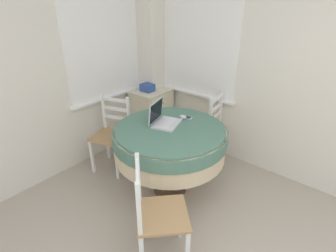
{
  "coord_description": "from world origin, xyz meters",
  "views": [
    {
      "loc": [
        -0.58,
        0.1,
        1.96
      ],
      "look_at": [
        1.37,
        1.73,
        0.69
      ],
      "focal_mm": 28.0,
      "sensor_mm": 36.0,
      "label": 1
    }
  ],
  "objects_px": {
    "computer_mouse": "(183,117)",
    "cell_phone": "(187,118)",
    "laptop": "(163,119)",
    "storage_box": "(147,88)",
    "corner_cabinet": "(152,115)",
    "dining_chair_near_back_window": "(112,135)",
    "dining_chair_near_right_window": "(205,126)",
    "dining_chair_camera_near": "(157,215)",
    "round_dining_table": "(170,140)"
  },
  "relations": [
    {
      "from": "round_dining_table",
      "to": "dining_chair_camera_near",
      "type": "height_order",
      "value": "dining_chair_camera_near"
    },
    {
      "from": "laptop",
      "to": "corner_cabinet",
      "type": "distance_m",
      "value": 1.22
    },
    {
      "from": "computer_mouse",
      "to": "storage_box",
      "type": "relative_size",
      "value": 0.5
    },
    {
      "from": "corner_cabinet",
      "to": "dining_chair_near_right_window",
      "type": "bearing_deg",
      "value": -86.35
    },
    {
      "from": "computer_mouse",
      "to": "storage_box",
      "type": "height_order",
      "value": "storage_box"
    },
    {
      "from": "laptop",
      "to": "cell_phone",
      "type": "xyz_separation_m",
      "value": [
        0.27,
        -0.11,
        -0.05
      ]
    },
    {
      "from": "storage_box",
      "to": "laptop",
      "type": "bearing_deg",
      "value": -127.69
    },
    {
      "from": "round_dining_table",
      "to": "corner_cabinet",
      "type": "xyz_separation_m",
      "value": [
        0.77,
        0.98,
        -0.25
      ]
    },
    {
      "from": "cell_phone",
      "to": "corner_cabinet",
      "type": "xyz_separation_m",
      "value": [
        0.47,
        0.97,
        -0.4
      ]
    },
    {
      "from": "cell_phone",
      "to": "storage_box",
      "type": "relative_size",
      "value": 0.68
    },
    {
      "from": "dining_chair_near_back_window",
      "to": "dining_chair_camera_near",
      "type": "height_order",
      "value": "same"
    },
    {
      "from": "corner_cabinet",
      "to": "dining_chair_near_back_window",
      "type": "bearing_deg",
      "value": -170.36
    },
    {
      "from": "cell_phone",
      "to": "dining_chair_near_back_window",
      "type": "relative_size",
      "value": 0.13
    },
    {
      "from": "computer_mouse",
      "to": "dining_chair_near_right_window",
      "type": "relative_size",
      "value": 0.1
    },
    {
      "from": "laptop",
      "to": "dining_chair_near_back_window",
      "type": "height_order",
      "value": "laptop"
    },
    {
      "from": "laptop",
      "to": "computer_mouse",
      "type": "height_order",
      "value": "laptop"
    },
    {
      "from": "cell_phone",
      "to": "dining_chair_near_right_window",
      "type": "xyz_separation_m",
      "value": [
        0.53,
        0.08,
        -0.34
      ]
    },
    {
      "from": "laptop",
      "to": "storage_box",
      "type": "height_order",
      "value": "laptop"
    },
    {
      "from": "dining_chair_near_back_window",
      "to": "dining_chair_near_right_window",
      "type": "height_order",
      "value": "same"
    },
    {
      "from": "cell_phone",
      "to": "dining_chair_near_back_window",
      "type": "height_order",
      "value": "dining_chair_near_back_window"
    },
    {
      "from": "computer_mouse",
      "to": "dining_chair_near_right_window",
      "type": "xyz_separation_m",
      "value": [
        0.57,
        0.06,
        -0.35
      ]
    },
    {
      "from": "round_dining_table",
      "to": "cell_phone",
      "type": "distance_m",
      "value": 0.34
    },
    {
      "from": "dining_chair_near_back_window",
      "to": "storage_box",
      "type": "height_order",
      "value": "dining_chair_near_back_window"
    },
    {
      "from": "round_dining_table",
      "to": "corner_cabinet",
      "type": "bearing_deg",
      "value": 51.86
    },
    {
      "from": "dining_chair_near_right_window",
      "to": "dining_chair_camera_near",
      "type": "height_order",
      "value": "same"
    },
    {
      "from": "computer_mouse",
      "to": "dining_chair_near_back_window",
      "type": "distance_m",
      "value": 0.94
    },
    {
      "from": "dining_chair_near_back_window",
      "to": "storage_box",
      "type": "distance_m",
      "value": 0.88
    },
    {
      "from": "corner_cabinet",
      "to": "storage_box",
      "type": "relative_size",
      "value": 4.4
    },
    {
      "from": "computer_mouse",
      "to": "corner_cabinet",
      "type": "bearing_deg",
      "value": 61.56
    },
    {
      "from": "computer_mouse",
      "to": "dining_chair_near_back_window",
      "type": "height_order",
      "value": "dining_chair_near_back_window"
    },
    {
      "from": "dining_chair_near_back_window",
      "to": "dining_chair_near_right_window",
      "type": "distance_m",
      "value": 1.18
    },
    {
      "from": "laptop",
      "to": "dining_chair_near_right_window",
      "type": "height_order",
      "value": "laptop"
    },
    {
      "from": "cell_phone",
      "to": "corner_cabinet",
      "type": "height_order",
      "value": "cell_phone"
    },
    {
      "from": "dining_chair_camera_near",
      "to": "storage_box",
      "type": "distance_m",
      "value": 2.05
    },
    {
      "from": "dining_chair_near_right_window",
      "to": "storage_box",
      "type": "height_order",
      "value": "dining_chair_near_right_window"
    },
    {
      "from": "round_dining_table",
      "to": "dining_chair_camera_near",
      "type": "bearing_deg",
      "value": -147.37
    },
    {
      "from": "laptop",
      "to": "corner_cabinet",
      "type": "bearing_deg",
      "value": 49.51
    },
    {
      "from": "computer_mouse",
      "to": "cell_phone",
      "type": "xyz_separation_m",
      "value": [
        0.05,
        -0.02,
        -0.02
      ]
    },
    {
      "from": "corner_cabinet",
      "to": "storage_box",
      "type": "height_order",
      "value": "storage_box"
    },
    {
      "from": "computer_mouse",
      "to": "dining_chair_near_right_window",
      "type": "bearing_deg",
      "value": 6.2
    },
    {
      "from": "round_dining_table",
      "to": "storage_box",
      "type": "bearing_deg",
      "value": 54.48
    },
    {
      "from": "dining_chair_near_right_window",
      "to": "cell_phone",
      "type": "bearing_deg",
      "value": -170.86
    },
    {
      "from": "laptop",
      "to": "computer_mouse",
      "type": "bearing_deg",
      "value": -21.0
    },
    {
      "from": "dining_chair_near_right_window",
      "to": "storage_box",
      "type": "xyz_separation_m",
      "value": [
        -0.12,
        0.89,
        0.37
      ]
    },
    {
      "from": "round_dining_table",
      "to": "dining_chair_near_right_window",
      "type": "xyz_separation_m",
      "value": [
        0.83,
        0.09,
        -0.19
      ]
    },
    {
      "from": "round_dining_table",
      "to": "laptop",
      "type": "bearing_deg",
      "value": 74.96
    },
    {
      "from": "laptop",
      "to": "dining_chair_near_right_window",
      "type": "xyz_separation_m",
      "value": [
        0.8,
        -0.02,
        -0.38
      ]
    },
    {
      "from": "cell_phone",
      "to": "storage_box",
      "type": "distance_m",
      "value": 1.06
    },
    {
      "from": "round_dining_table",
      "to": "dining_chair_near_right_window",
      "type": "relative_size",
      "value": 1.27
    },
    {
      "from": "dining_chair_near_back_window",
      "to": "laptop",
      "type": "bearing_deg",
      "value": -80.85
    }
  ]
}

